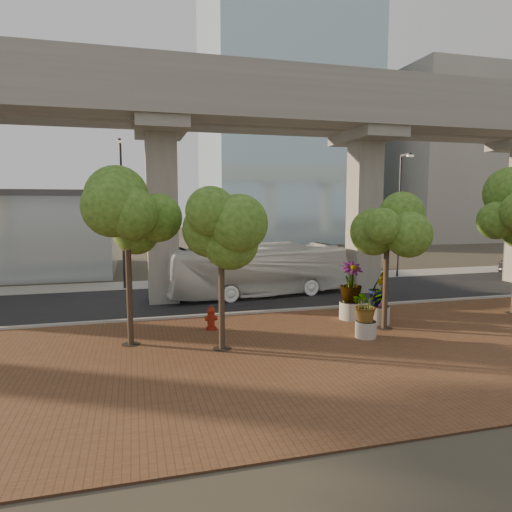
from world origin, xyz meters
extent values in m
plane|color=#3C372C|center=(0.00, 0.00, 0.00)|extent=(160.00, 160.00, 0.00)
cube|color=brown|center=(0.00, -8.00, 0.03)|extent=(70.00, 13.00, 0.06)
cube|color=black|center=(0.00, 2.00, 0.02)|extent=(90.00, 8.00, 0.04)
cube|color=#A19E96|center=(0.00, -2.00, 0.08)|extent=(70.00, 0.25, 0.16)
cube|color=#A19E96|center=(0.00, 7.50, 0.03)|extent=(90.00, 3.00, 0.06)
cube|color=gray|center=(0.00, 0.40, 10.50)|extent=(72.00, 2.40, 1.80)
cube|color=gray|center=(0.00, 3.60, 10.50)|extent=(72.00, 2.40, 1.80)
cube|color=gray|center=(0.00, -0.70, 11.90)|extent=(72.00, 0.12, 1.00)
cube|color=gray|center=(0.00, 4.70, 11.90)|extent=(72.00, 0.12, 1.00)
cube|color=gray|center=(38.00, 36.00, 12.00)|extent=(18.00, 16.00, 24.00)
imported|color=white|center=(-0.60, 2.12, 1.50)|extent=(11.01, 3.80, 3.01)
cylinder|color=maroon|center=(-4.44, -4.32, 0.11)|extent=(0.46, 0.46, 0.10)
cylinder|color=maroon|center=(-4.44, -4.32, 0.48)|extent=(0.31, 0.31, 0.74)
sphere|color=maroon|center=(-4.44, -4.32, 0.85)|extent=(0.36, 0.36, 0.36)
cylinder|color=maroon|center=(-4.44, -4.32, 1.02)|extent=(0.10, 0.10, 0.13)
cylinder|color=maroon|center=(-4.44, -4.32, 0.55)|extent=(0.51, 0.20, 0.20)
cylinder|color=#A9A699|center=(1.33, -7.07, 0.38)|extent=(0.84, 0.84, 0.65)
imported|color=#2D5316|center=(1.33, -7.07, 1.41)|extent=(1.86, 1.86, 1.39)
cylinder|color=#99978B|center=(2.08, -4.23, 0.46)|extent=(1.02, 1.02, 0.79)
imported|color=#2D5316|center=(2.08, -4.23, 1.78)|extent=(2.49, 2.49, 1.86)
cylinder|color=gray|center=(2.88, -5.30, 0.45)|extent=(1.01, 1.01, 0.78)
imported|color=#2D5316|center=(2.88, -5.30, 1.68)|extent=(2.24, 2.24, 1.68)
cylinder|color=#403225|center=(-7.72, -5.57, 1.87)|extent=(0.22, 0.22, 3.62)
cylinder|color=black|center=(-7.72, -5.57, 0.07)|extent=(0.70, 0.70, 0.01)
cylinder|color=#403225|center=(-4.48, -6.98, 1.80)|extent=(0.22, 0.22, 3.48)
cylinder|color=black|center=(-4.48, -6.98, 0.07)|extent=(0.70, 0.70, 0.01)
cylinder|color=#403225|center=(2.75, -6.08, 1.75)|extent=(0.22, 0.22, 3.37)
cylinder|color=black|center=(2.75, -6.08, 0.07)|extent=(0.70, 0.70, 0.01)
cylinder|color=#29292D|center=(-8.14, 6.51, 4.56)|extent=(0.16, 0.16, 9.04)
cube|color=#29292D|center=(-8.14, 5.95, 9.08)|extent=(0.17, 1.13, 0.17)
cube|color=silver|center=(-8.14, 5.38, 8.97)|extent=(0.45, 0.23, 0.14)
cylinder|color=#2D2D32|center=(11.07, 6.16, 4.39)|extent=(0.15, 0.15, 8.71)
cube|color=#2D2D32|center=(11.07, 5.62, 8.75)|extent=(0.16, 1.09, 0.16)
cube|color=silver|center=(11.07, 5.08, 8.64)|extent=(0.44, 0.22, 0.13)
camera|label=1|loc=(-7.51, -23.02, 5.38)|focal=32.00mm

